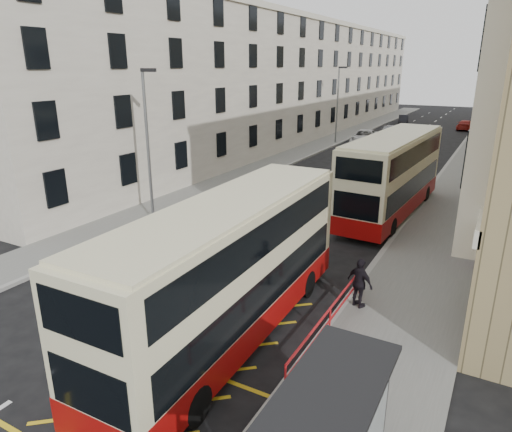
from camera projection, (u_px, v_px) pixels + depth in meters
The scene contains 18 objects.
ground at pixel (41, 381), 12.57m from camera, with size 200.00×200.00×0.00m, color black.
pavement_right at pixel (466, 182), 33.80m from camera, with size 4.00×120.00×0.15m, color slate.
pavement_left at pixel (278, 161), 40.91m from camera, with size 3.00×120.00×0.15m, color slate.
kerb_right at pixel (437, 178), 34.72m from camera, with size 0.25×120.00×0.15m, color gray.
kerb_left at pixel (293, 163), 40.22m from camera, with size 0.25×120.00×0.15m, color gray.
road_markings at pixel (400, 144), 49.96m from camera, with size 10.00×110.00×0.01m, color silver, non-canonical shape.
terrace_left at pixel (292, 81), 54.48m from camera, with size 9.18×79.00×13.25m.
guard_railing at pixel (330, 316), 14.21m from camera, with size 0.06×6.56×1.01m.
street_lamp_near at pixel (148, 138), 23.99m from camera, with size 0.93×0.18×8.00m.
street_lamp_far at pixel (338, 101), 48.92m from camera, with size 0.93×0.18×8.00m.
double_decker_front at pixel (230, 271), 13.96m from camera, with size 2.84×11.38×4.52m.
double_decker_rear at pixel (392, 175), 25.90m from camera, with size 3.32×11.72×4.62m.
pedestrian_mid at pixel (356, 429), 9.65m from camera, with size 0.80×0.62×1.64m, color black.
pedestrian_far at pixel (360, 283), 15.89m from camera, with size 1.07×0.45×1.83m, color black.
white_van at pixel (365, 137), 49.65m from camera, with size 2.63×5.70×1.58m, color silver.
car_silver at pixel (388, 130), 56.34m from camera, with size 1.52×3.78×1.29m, color #999CA1.
car_dark at pixel (403, 119), 67.34m from camera, with size 1.36×3.90×1.29m, color black.
car_red at pixel (466, 125), 61.01m from camera, with size 1.83×4.51×1.31m, color maroon.
Camera 1 is at (10.27, -6.32, 8.29)m, focal length 32.00 mm.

